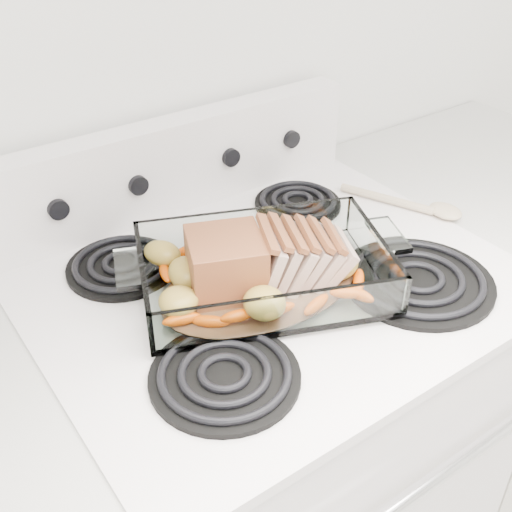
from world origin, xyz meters
TOP-DOWN VIEW (x-y plane):
  - electric_range at (0.00, 1.66)m, footprint 0.78×0.70m
  - counter_right at (0.67, 1.66)m, footprint 0.58×0.68m
  - baking_dish at (-0.03, 1.63)m, footprint 0.39×0.25m
  - pork_roast at (-0.05, 1.63)m, footprint 0.26×0.11m
  - roast_vegetables at (-0.03, 1.66)m, footprint 0.36×0.19m
  - wooden_spoon at (0.37, 1.66)m, footprint 0.13×0.23m

SIDE VIEW (x-z plane):
  - counter_right at x=0.67m, z-range 0.00..0.93m
  - electric_range at x=0.00m, z-range -0.08..1.04m
  - wooden_spoon at x=0.37m, z-range 0.94..0.95m
  - baking_dish at x=-0.03m, z-range 0.93..1.00m
  - roast_vegetables at x=-0.03m, z-range 0.95..0.99m
  - pork_roast at x=-0.05m, z-range 0.95..1.04m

